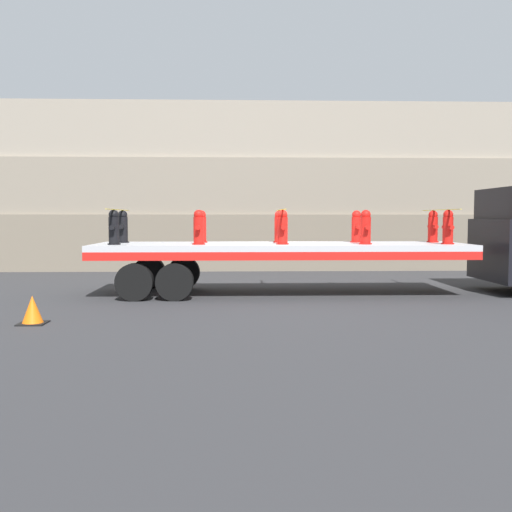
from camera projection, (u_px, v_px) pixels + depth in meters
The scene contains 17 objects.
ground_plane at pixel (281, 294), 14.83m from camera, with size 120.00×120.00×0.00m, color #2D2D30.
rock_cliff at pixel (266, 188), 22.41m from camera, with size 60.00×3.30×6.27m.
flatbed_trailer at pixel (257, 253), 14.73m from camera, with size 9.53×2.61×1.31m.
fire_hydrant_black_near_0 at pixel (114, 228), 14.02m from camera, with size 0.32×0.57×0.86m.
fire_hydrant_black_far_0 at pixel (123, 227), 15.12m from camera, with size 0.32×0.57×0.86m.
fire_hydrant_red_near_1 at pixel (199, 228), 14.09m from camera, with size 0.32×0.57×0.86m.
fire_hydrant_red_far_1 at pixel (201, 227), 15.19m from camera, with size 0.32×0.57×0.86m.
fire_hydrant_red_near_2 at pixel (283, 228), 14.16m from camera, with size 0.32×0.57×0.86m.
fire_hydrant_red_far_2 at pixel (279, 227), 15.26m from camera, with size 0.32×0.57×0.86m.
fire_hydrant_red_near_3 at pixel (366, 228), 14.23m from camera, with size 0.32×0.57×0.86m.
fire_hydrant_red_far_3 at pixel (356, 227), 15.33m from camera, with size 0.32×0.57×0.86m.
fire_hydrant_red_near_4 at pixel (448, 228), 14.30m from camera, with size 0.32×0.57×0.86m.
fire_hydrant_red_far_4 at pixel (433, 227), 15.40m from camera, with size 0.32×0.57×0.86m.
cargo_strap_rear at pixel (118, 210), 14.54m from camera, with size 0.05×2.71×0.01m.
cargo_strap_middle at pixel (281, 210), 14.68m from camera, with size 0.05×2.71×0.01m.
cargo_strap_front at pixel (440, 210), 14.82m from camera, with size 0.05×2.71×0.01m.
traffic_cone at pixel (32, 310), 10.59m from camera, with size 0.49×0.49×0.53m.
Camera 1 is at (-1.14, -14.70, 1.98)m, focal length 40.00 mm.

